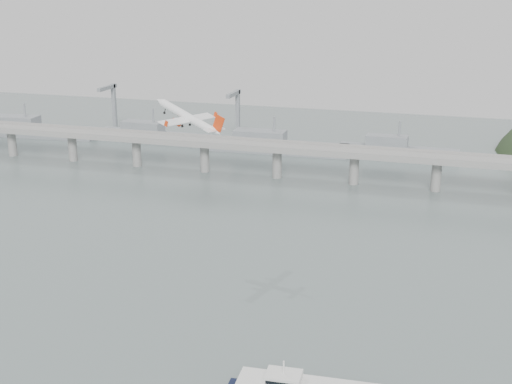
% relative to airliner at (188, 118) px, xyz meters
% --- Properties ---
extents(ground, '(900.00, 900.00, 0.00)m').
position_rel_airliner_xyz_m(ground, '(35.19, -66.61, -64.15)').
color(ground, slate).
rests_on(ground, ground).
extents(bridge, '(800.00, 22.00, 23.90)m').
position_rel_airliner_xyz_m(bridge, '(34.04, 133.39, -46.51)').
color(bridge, gray).
rests_on(bridge, ground).
extents(distant_fleet, '(453.00, 60.90, 40.00)m').
position_rel_airliner_xyz_m(distant_fleet, '(-120.16, 198.47, -57.93)').
color(distant_fleet, slate).
rests_on(distant_fleet, ground).
extents(airliner, '(38.14, 35.45, 15.58)m').
position_rel_airliner_xyz_m(airliner, '(0.00, 0.00, 0.00)').
color(airliner, white).
rests_on(airliner, ground).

